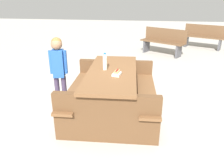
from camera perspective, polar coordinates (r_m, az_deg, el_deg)
The scene contains 7 objects.
ground_plane at distance 3.74m, azimuth 0.00°, elevation -7.47°, with size 30.00×30.00×0.00m, color #B7B2A8.
picnic_table at distance 3.55m, azimuth 0.00°, elevation -1.20°, with size 1.87×1.50×0.75m.
soda_bottle at distance 3.46m, azimuth -1.87°, elevation 5.80°, with size 0.06×0.06×0.27m.
hotdog_tray at distance 3.24m, azimuth 1.27°, elevation 2.89°, with size 0.19×0.13×0.08m.
child_in_coat at distance 3.81m, azimuth -13.86°, elevation 5.19°, with size 0.20×0.30×1.22m.
park_bench_near at distance 9.03m, azimuth 22.92°, elevation 11.47°, with size 1.02×1.52×0.85m.
park_bench_mid at distance 7.60m, azimuth 13.27°, elevation 10.91°, with size 1.13×1.49×0.85m.
Camera 1 is at (3.22, 0.49, 1.85)m, focal length 34.93 mm.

